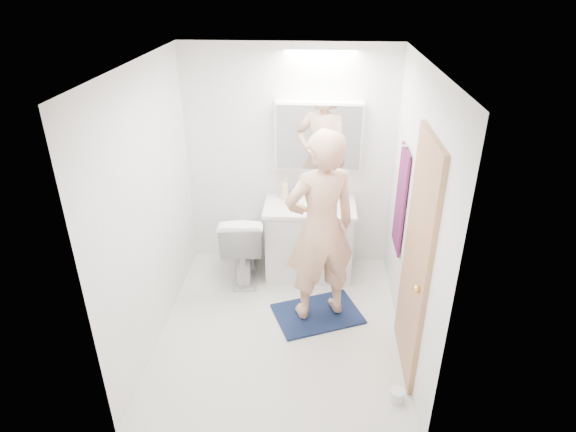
# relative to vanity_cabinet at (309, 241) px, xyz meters

# --- Properties ---
(floor) EXTENTS (2.50, 2.50, 0.00)m
(floor) POSITION_rel_vanity_cabinet_xyz_m (-0.23, -0.96, -0.39)
(floor) COLOR silver
(floor) RESTS_ON ground
(ceiling) EXTENTS (2.50, 2.50, 0.00)m
(ceiling) POSITION_rel_vanity_cabinet_xyz_m (-0.23, -0.96, 2.01)
(ceiling) COLOR white
(ceiling) RESTS_ON floor
(wall_back) EXTENTS (2.50, 0.00, 2.50)m
(wall_back) POSITION_rel_vanity_cabinet_xyz_m (-0.23, 0.29, 0.81)
(wall_back) COLOR white
(wall_back) RESTS_ON floor
(wall_front) EXTENTS (2.50, 0.00, 2.50)m
(wall_front) POSITION_rel_vanity_cabinet_xyz_m (-0.23, -2.21, 0.81)
(wall_front) COLOR white
(wall_front) RESTS_ON floor
(wall_left) EXTENTS (0.00, 2.50, 2.50)m
(wall_left) POSITION_rel_vanity_cabinet_xyz_m (-1.33, -0.96, 0.81)
(wall_left) COLOR white
(wall_left) RESTS_ON floor
(wall_right) EXTENTS (0.00, 2.50, 2.50)m
(wall_right) POSITION_rel_vanity_cabinet_xyz_m (0.87, -0.96, 0.81)
(wall_right) COLOR white
(wall_right) RESTS_ON floor
(vanity_cabinet) EXTENTS (0.90, 0.55, 0.78)m
(vanity_cabinet) POSITION_rel_vanity_cabinet_xyz_m (0.00, 0.00, 0.00)
(vanity_cabinet) COLOR silver
(vanity_cabinet) RESTS_ON floor
(countertop) EXTENTS (0.95, 0.58, 0.04)m
(countertop) POSITION_rel_vanity_cabinet_xyz_m (0.00, -0.00, 0.41)
(countertop) COLOR white
(countertop) RESTS_ON vanity_cabinet
(sink_basin) EXTENTS (0.36, 0.36, 0.03)m
(sink_basin) POSITION_rel_vanity_cabinet_xyz_m (0.00, 0.03, 0.45)
(sink_basin) COLOR white
(sink_basin) RESTS_ON countertop
(faucet) EXTENTS (0.02, 0.02, 0.16)m
(faucet) POSITION_rel_vanity_cabinet_xyz_m (0.00, 0.22, 0.51)
(faucet) COLOR silver
(faucet) RESTS_ON countertop
(medicine_cabinet) EXTENTS (0.88, 0.14, 0.70)m
(medicine_cabinet) POSITION_rel_vanity_cabinet_xyz_m (0.07, 0.21, 1.11)
(medicine_cabinet) COLOR white
(medicine_cabinet) RESTS_ON wall_back
(mirror_panel) EXTENTS (0.84, 0.01, 0.66)m
(mirror_panel) POSITION_rel_vanity_cabinet_xyz_m (0.07, 0.13, 1.11)
(mirror_panel) COLOR silver
(mirror_panel) RESTS_ON medicine_cabinet
(toilet) EXTENTS (0.52, 0.82, 0.80)m
(toilet) POSITION_rel_vanity_cabinet_xyz_m (-0.70, -0.12, 0.01)
(toilet) COLOR white
(toilet) RESTS_ON floor
(bath_rug) EXTENTS (0.95, 0.81, 0.02)m
(bath_rug) POSITION_rel_vanity_cabinet_xyz_m (0.11, -0.76, -0.38)
(bath_rug) COLOR #152343
(bath_rug) RESTS_ON floor
(person) EXTENTS (0.78, 0.65, 1.82)m
(person) POSITION_rel_vanity_cabinet_xyz_m (0.11, -0.76, 0.57)
(person) COLOR tan
(person) RESTS_ON bath_rug
(door) EXTENTS (0.04, 0.80, 2.00)m
(door) POSITION_rel_vanity_cabinet_xyz_m (0.85, -1.31, 0.61)
(door) COLOR tan
(door) RESTS_ON wall_right
(door_knob) EXTENTS (0.06, 0.06, 0.06)m
(door_knob) POSITION_rel_vanity_cabinet_xyz_m (0.81, -1.61, 0.56)
(door_knob) COLOR gold
(door_knob) RESTS_ON door
(towel) EXTENTS (0.02, 0.42, 1.00)m
(towel) POSITION_rel_vanity_cabinet_xyz_m (0.85, -0.41, 0.71)
(towel) COLOR #16143F
(towel) RESTS_ON wall_right
(towel_hook) EXTENTS (0.07, 0.02, 0.02)m
(towel_hook) POSITION_rel_vanity_cabinet_xyz_m (0.83, -0.41, 1.23)
(towel_hook) COLOR silver
(towel_hook) RESTS_ON wall_right
(soap_bottle_a) EXTENTS (0.12, 0.12, 0.23)m
(soap_bottle_a) POSITION_rel_vanity_cabinet_xyz_m (-0.27, 0.15, 0.55)
(soap_bottle_a) COLOR beige
(soap_bottle_a) RESTS_ON countertop
(soap_bottle_b) EXTENTS (0.09, 0.09, 0.18)m
(soap_bottle_b) POSITION_rel_vanity_cabinet_xyz_m (-0.15, 0.18, 0.52)
(soap_bottle_b) COLOR #537AB2
(soap_bottle_b) RESTS_ON countertop
(toothbrush_cup) EXTENTS (0.11, 0.11, 0.08)m
(toothbrush_cup) POSITION_rel_vanity_cabinet_xyz_m (0.22, 0.16, 0.47)
(toothbrush_cup) COLOR #3A3FAE
(toothbrush_cup) RESTS_ON countertop
(toilet_paper_roll) EXTENTS (0.11, 0.11, 0.10)m
(toilet_paper_roll) POSITION_rel_vanity_cabinet_xyz_m (0.74, -1.77, -0.34)
(toilet_paper_roll) COLOR silver
(toilet_paper_roll) RESTS_ON floor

